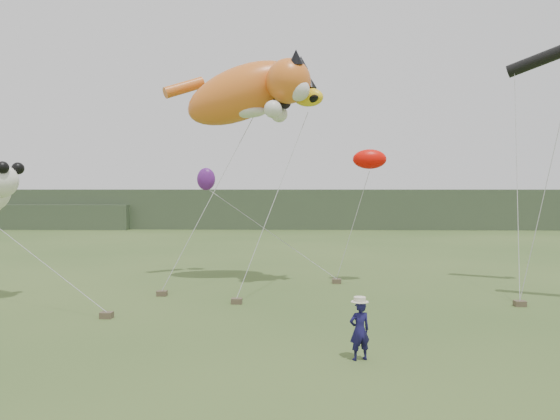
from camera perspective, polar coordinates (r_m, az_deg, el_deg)
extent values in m
plane|color=#385123|center=(15.74, 3.86, -13.14)|extent=(120.00, 120.00, 0.00)
cube|color=#2D3D28|center=(60.21, 2.42, 0.25)|extent=(90.00, 12.00, 4.00)
cube|color=#2D3D28|center=(64.38, -25.33, -0.51)|extent=(25.00, 8.00, 2.50)
imported|color=#151245|center=(13.72, 8.32, -12.33)|extent=(0.62, 0.51, 1.46)
cube|color=brown|center=(21.91, -12.24, -8.50)|extent=(0.39, 0.31, 0.20)
cube|color=brown|center=(20.07, -4.55, -9.46)|extent=(0.39, 0.31, 0.20)
cube|color=brown|center=(21.36, 23.77, -8.93)|extent=(0.39, 0.31, 0.20)
cube|color=brown|center=(18.73, -17.67, -10.42)|extent=(0.39, 0.31, 0.20)
cube|color=brown|center=(24.26, 5.93, -7.40)|extent=(0.39, 0.31, 0.20)
ellipsoid|color=orange|center=(24.47, -4.05, 12.07)|extent=(5.54, 2.42, 3.96)
sphere|color=orange|center=(23.37, 0.90, 13.32)|extent=(1.87, 1.87, 1.87)
cone|color=black|center=(23.05, 1.68, 15.73)|extent=(0.58, 0.71, 0.70)
cone|color=black|center=(24.06, 2.20, 15.15)|extent=(0.58, 0.67, 0.67)
sphere|color=silver|center=(22.99, 1.94, 12.45)|extent=(0.94, 0.94, 0.94)
ellipsoid|color=silver|center=(24.01, -3.62, 10.25)|extent=(1.83, 0.92, 0.57)
sphere|color=silver|center=(22.57, -0.75, 10.50)|extent=(0.73, 0.73, 0.73)
sphere|color=silver|center=(24.01, -0.08, 10.01)|extent=(0.73, 0.73, 0.73)
cylinder|color=orange|center=(25.76, -10.00, 12.49)|extent=(1.94, 1.42, 1.13)
ellipsoid|color=yellow|center=(23.51, 2.95, 11.70)|extent=(1.65, 1.45, 0.97)
cone|color=black|center=(23.84, -0.21, 11.58)|extent=(1.17, 1.22, 0.96)
cone|color=black|center=(23.62, 3.22, 13.11)|extent=(0.53, 0.53, 0.43)
cone|color=black|center=(22.98, 3.79, 11.65)|extent=(0.57, 0.60, 0.43)
cone|color=black|center=(24.03, 3.71, 11.24)|extent=(0.57, 0.60, 0.43)
cylinder|color=black|center=(26.17, 25.82, 14.09)|extent=(2.84, 1.86, 1.37)
sphere|color=white|center=(22.35, -27.17, 2.74)|extent=(1.24, 1.24, 1.24)
sphere|color=black|center=(21.85, -27.01, 3.97)|extent=(0.45, 0.45, 0.45)
sphere|color=black|center=(22.58, -25.70, 3.94)|extent=(0.45, 0.45, 0.45)
ellipsoid|color=#EF0C03|center=(24.05, 9.35, 5.27)|extent=(1.46, 0.85, 0.85)
ellipsoid|color=#5D1B7E|center=(27.03, -7.73, 3.22)|extent=(0.90, 0.60, 1.10)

